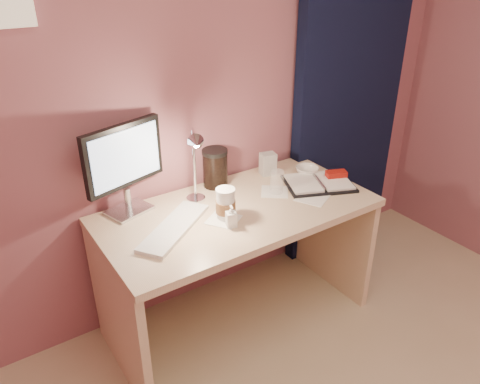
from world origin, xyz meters
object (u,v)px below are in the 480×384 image
desk_lamp (211,158)px  lotion_bottle (231,216)px  keyboard (174,227)px  planner (320,182)px  bowl (307,170)px  product_box (268,164)px  dark_jar (215,170)px  clear_cup (277,182)px  coffee_cup (226,204)px  desk (231,239)px  monitor (123,161)px

desk_lamp → lotion_bottle: bearing=-74.1°
keyboard → desk_lamp: 0.38m
planner → desk_lamp: bearing=-168.8°
bowl → product_box: 0.23m
product_box → desk_lamp: size_ratio=0.30×
planner → dark_jar: bearing=170.2°
keyboard → bowl: bowl is taller
clear_cup → bowl: clear_cup is taller
clear_cup → bowl: size_ratio=0.94×
planner → coffee_cup: coffee_cup is taller
desk → keyboard: keyboard is taller
lotion_bottle → desk_lamp: desk_lamp is taller
keyboard → dark_jar: (0.40, 0.28, 0.09)m
keyboard → lotion_bottle: 0.27m
monitor → bowl: monitor is taller
planner → bowl: planner is taller
dark_jar → planner: bearing=-32.6°
bowl → lotion_bottle: 0.72m
clear_cup → desk_lamp: (-0.36, 0.07, 0.20)m
bowl → desk_lamp: (-0.65, -0.02, 0.24)m
lotion_bottle → desk_lamp: size_ratio=0.26×
desk → bowl: bowl is taller
product_box → desk_lamp: 0.52m
planner → product_box: bearing=143.2°
bowl → keyboard: bearing=-172.6°
monitor → planner: size_ratio=1.04×
planner → product_box: 0.32m
keyboard → desk: bearing=-23.7°
planner → product_box: size_ratio=3.44×
bowl → dark_jar: (-0.52, 0.17, 0.07)m
clear_cup → coffee_cup: bearing=-168.9°
desk → desk_lamp: size_ratio=3.33×
monitor → planner: 1.08m
monitor → keyboard: size_ratio=0.97×
coffee_cup → dark_jar: 0.35m
dark_jar → coffee_cup: bearing=-113.0°
desk → monitor: bearing=157.2°
desk → monitor: 0.71m
keyboard → desk_lamp: desk_lamp is taller
keyboard → dark_jar: size_ratio=2.49×
bowl → planner: bearing=-102.4°
coffee_cup → desk_lamp: bearing=87.3°
bowl → dark_jar: bearing=162.4°
lotion_bottle → desk: bearing=58.6°
planner → desk: bearing=-168.4°
coffee_cup → dark_jar: (0.14, 0.33, 0.02)m
keyboard → coffee_cup: 0.27m
monitor → clear_cup: bearing=-34.9°
desk → desk_lamp: (-0.09, 0.02, 0.49)m
desk_lamp → desk: bearing=9.3°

